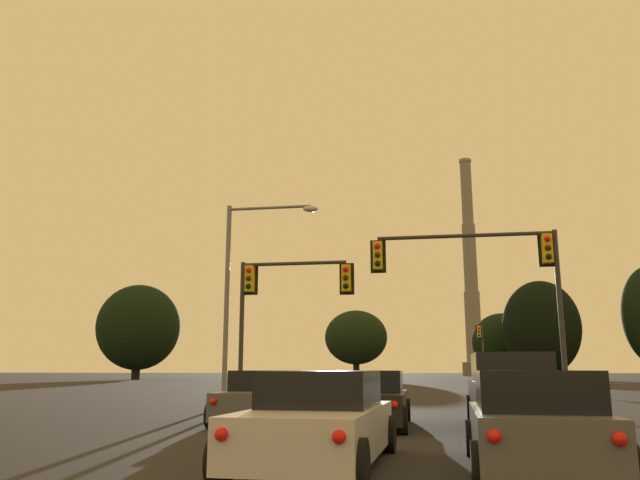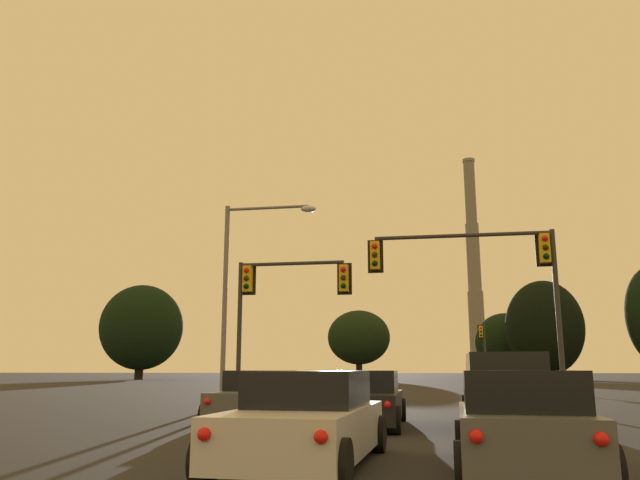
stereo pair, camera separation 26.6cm
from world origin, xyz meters
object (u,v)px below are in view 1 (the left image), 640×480
(suv_right_lane_front, at_px, (512,392))
(smokestack, at_px, (471,288))
(sedan_center_lane_front, at_px, (371,400))
(street_lamp, at_px, (243,278))
(traffic_light_far_right, at_px, (481,345))
(traffic_light_overhead_right, at_px, (493,271))
(sedan_left_lane_front, at_px, (264,398))
(sedan_center_lane_second, at_px, (320,421))
(hatchback_right_lane_second, at_px, (535,425))
(traffic_light_overhead_left, at_px, (279,295))

(suv_right_lane_front, height_order, smokestack, smokestack)
(sedan_center_lane_front, distance_m, street_lamp, 10.65)
(traffic_light_far_right, bearing_deg, suv_right_lane_front, -93.76)
(suv_right_lane_front, distance_m, traffic_light_overhead_right, 7.40)
(sedan_left_lane_front, bearing_deg, sedan_center_lane_second, -70.55)
(sedan_center_lane_front, distance_m, sedan_left_lane_front, 3.15)
(sedan_center_lane_second, bearing_deg, hatchback_right_lane_second, -0.72)
(traffic_light_far_right, bearing_deg, traffic_light_overhead_right, -93.82)
(sedan_left_lane_front, bearing_deg, suv_right_lane_front, -9.92)
(sedan_center_lane_second, xyz_separation_m, traffic_light_overhead_right, (4.08, 12.89, 4.22))
(sedan_center_lane_front, distance_m, sedan_center_lane_second, 6.97)
(hatchback_right_lane_second, height_order, smokestack, smokestack)
(smokestack, bearing_deg, suv_right_lane_front, -93.69)
(traffic_light_overhead_left, bearing_deg, suv_right_lane_front, -43.32)
(sedan_center_lane_second, distance_m, smokestack, 143.96)
(suv_right_lane_front, height_order, sedan_center_lane_second, suv_right_lane_front)
(sedan_center_lane_second, distance_m, traffic_light_far_right, 50.16)
(sedan_center_lane_second, xyz_separation_m, street_lamp, (-5.72, 14.63, 4.48))
(sedan_center_lane_front, xyz_separation_m, traffic_light_overhead_left, (-4.19, 7.01, 3.65))
(sedan_center_lane_second, relative_size, traffic_light_far_right, 0.86)
(hatchback_right_lane_second, distance_m, traffic_light_overhead_right, 13.74)
(traffic_light_overhead_left, distance_m, smokestack, 130.13)
(sedan_left_lane_front, height_order, traffic_light_overhead_right, traffic_light_overhead_right)
(traffic_light_far_right, bearing_deg, hatchback_right_lane_second, -93.87)
(sedan_center_lane_front, xyz_separation_m, sedan_left_lane_front, (-3.07, 0.72, 0.00))
(sedan_center_lane_front, bearing_deg, traffic_light_overhead_left, 120.16)
(hatchback_right_lane_second, xyz_separation_m, street_lamp, (-8.88, 14.78, 4.48))
(traffic_light_overhead_left, height_order, street_lamp, street_lamp)
(suv_right_lane_front, distance_m, hatchback_right_lane_second, 6.85)
(sedan_center_lane_front, distance_m, traffic_light_overhead_left, 8.94)
(suv_right_lane_front, relative_size, traffic_light_far_right, 0.89)
(sedan_center_lane_front, xyz_separation_m, traffic_light_overhead_right, (3.92, 5.92, 4.22))
(traffic_light_overhead_right, relative_size, street_lamp, 0.82)
(suv_right_lane_front, bearing_deg, street_lamp, 141.07)
(sedan_center_lane_front, relative_size, suv_right_lane_front, 0.96)
(sedan_center_lane_front, bearing_deg, suv_right_lane_front, -5.44)
(sedan_left_lane_front, bearing_deg, traffic_light_far_right, 76.08)
(suv_right_lane_front, height_order, sedan_left_lane_front, suv_right_lane_front)
(traffic_light_far_right, height_order, smokestack, smokestack)
(street_lamp, bearing_deg, traffic_light_far_right, 70.71)
(sedan_left_lane_front, xyz_separation_m, traffic_light_overhead_left, (-1.13, 6.29, 3.65))
(suv_right_lane_front, xyz_separation_m, traffic_light_overhead_left, (-7.74, 7.30, 3.42))
(street_lamp, height_order, smokestack, smokestack)
(traffic_light_overhead_left, relative_size, street_lamp, 0.69)
(sedan_center_lane_front, relative_size, traffic_light_overhead_left, 0.83)
(street_lamp, bearing_deg, traffic_light_overhead_right, -10.10)
(hatchback_right_lane_second, bearing_deg, street_lamp, 123.12)
(suv_right_lane_front, bearing_deg, hatchback_right_lane_second, -93.32)
(traffic_light_overhead_left, height_order, traffic_light_far_right, traffic_light_overhead_left)
(sedan_center_lane_front, height_order, sedan_left_lane_front, same)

